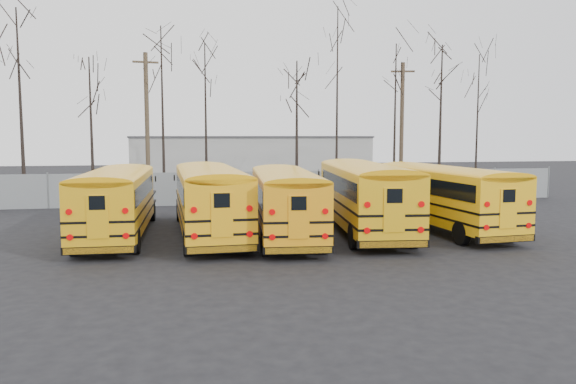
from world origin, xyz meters
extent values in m
plane|color=black|center=(0.00, 0.00, 0.00)|extent=(120.00, 120.00, 0.00)
cube|color=gray|center=(0.00, 12.00, 1.00)|extent=(40.00, 0.04, 2.00)
cube|color=#B1B2AC|center=(2.00, 32.00, 2.00)|extent=(22.00, 8.00, 4.00)
cylinder|color=black|center=(-8.08, -1.65, 0.47)|extent=(0.28, 0.94, 0.94)
cylinder|color=black|center=(-5.96, -1.68, 0.47)|extent=(0.28, 0.94, 0.94)
cylinder|color=black|center=(-7.95, 6.22, 0.47)|extent=(0.28, 0.94, 0.94)
cylinder|color=black|center=(-5.84, 6.19, 0.47)|extent=(0.28, 0.94, 0.94)
cube|color=gold|center=(-6.97, 1.38, 1.57)|extent=(2.48, 8.75, 2.20)
cube|color=gold|center=(-6.89, 6.54, 0.94)|extent=(2.13, 1.63, 0.94)
cube|color=black|center=(-6.98, 1.19, 2.06)|extent=(2.50, 7.82, 0.66)
cube|color=black|center=(-6.96, 2.18, 0.89)|extent=(2.54, 10.36, 0.08)
cube|color=black|center=(-6.96, 2.18, 1.36)|extent=(2.54, 10.36, 0.08)
cube|color=black|center=(-7.04, -2.88, 0.42)|extent=(2.40, 0.24, 0.26)
cube|color=black|center=(-6.88, 7.29, 0.42)|extent=(2.25, 0.22, 0.24)
cube|color=gold|center=(-7.04, -2.98, 1.55)|extent=(0.70, 0.05, 1.45)
cylinder|color=#B20505|center=(-7.93, -2.98, 0.89)|extent=(0.21, 0.04, 0.21)
cylinder|color=#B20505|center=(-6.15, -3.01, 0.89)|extent=(0.21, 0.04, 0.21)
cylinder|color=#B20505|center=(-7.93, -2.98, 1.73)|extent=(0.21, 0.04, 0.21)
cylinder|color=#B20505|center=(-6.15, -3.01, 1.73)|extent=(0.21, 0.04, 0.21)
cylinder|color=black|center=(-4.15, -2.29, 0.48)|extent=(0.31, 0.98, 0.97)
cylinder|color=black|center=(-1.97, -2.19, 0.48)|extent=(0.31, 0.98, 0.97)
cylinder|color=black|center=(-4.51, 5.84, 0.48)|extent=(0.31, 0.98, 0.97)
cylinder|color=black|center=(-2.32, 5.93, 0.48)|extent=(0.31, 0.98, 0.97)
cube|color=#F8AA13|center=(-3.20, 0.90, 1.62)|extent=(2.81, 9.10, 2.27)
cube|color=#F8AA13|center=(-3.43, 6.22, 0.97)|extent=(2.25, 1.74, 0.97)
cube|color=black|center=(-3.19, 0.71, 2.13)|extent=(2.81, 8.13, 0.68)
cube|color=black|center=(-3.23, 1.73, 0.92)|extent=(2.91, 10.76, 0.09)
cube|color=black|center=(-3.23, 1.73, 1.40)|extent=(2.91, 10.76, 0.09)
cube|color=black|center=(-3.01, -3.50, 0.44)|extent=(2.48, 0.32, 0.27)
cube|color=black|center=(-3.46, 7.00, 0.44)|extent=(2.33, 0.29, 0.25)
cube|color=#F8AA13|center=(-3.00, -3.60, 1.60)|extent=(0.73, 0.07, 1.50)
cylinder|color=#B20505|center=(-3.92, -3.65, 0.92)|extent=(0.21, 0.05, 0.21)
cylinder|color=#B20505|center=(-2.08, -3.57, 0.92)|extent=(0.21, 0.05, 0.21)
cylinder|color=#B20505|center=(-3.92, -3.65, 1.79)|extent=(0.21, 0.05, 0.21)
cylinder|color=#B20505|center=(-2.08, -3.57, 1.79)|extent=(0.21, 0.05, 0.21)
cylinder|color=black|center=(-1.46, -2.75, 0.46)|extent=(0.33, 0.95, 0.93)
cylinder|color=black|center=(0.63, -2.91, 0.46)|extent=(0.33, 0.95, 0.93)
cylinder|color=black|center=(-0.87, 5.02, 0.46)|extent=(0.33, 0.95, 0.93)
cylinder|color=black|center=(1.22, 4.86, 0.46)|extent=(0.33, 0.95, 0.93)
cube|color=orange|center=(-0.19, 0.18, 1.55)|extent=(2.96, 8.78, 2.18)
cube|color=orange|center=(0.20, 5.27, 0.93)|extent=(2.20, 1.73, 0.93)
cube|color=black|center=(-0.20, -0.01, 2.04)|extent=(2.93, 7.86, 0.65)
cube|color=black|center=(-0.13, 0.96, 0.88)|extent=(3.11, 10.38, 0.08)
cube|color=black|center=(-0.13, 0.96, 1.35)|extent=(3.11, 10.38, 0.08)
cube|color=black|center=(-0.51, -4.04, 0.42)|extent=(2.38, 0.38, 0.26)
cube|color=black|center=(0.25, 6.01, 0.42)|extent=(2.24, 0.35, 0.24)
cube|color=orange|center=(-0.51, -4.14, 1.53)|extent=(0.70, 0.09, 1.44)
cylinder|color=#B20505|center=(-1.39, -4.08, 0.88)|extent=(0.21, 0.05, 0.20)
cylinder|color=#B20505|center=(0.37, -4.21, 0.88)|extent=(0.21, 0.05, 0.20)
cylinder|color=#B20505|center=(-1.39, -4.08, 1.72)|extent=(0.21, 0.05, 0.20)
cylinder|color=#B20505|center=(0.37, -4.21, 1.72)|extent=(0.21, 0.05, 0.20)
cylinder|color=black|center=(1.92, -2.35, 0.50)|extent=(0.38, 1.02, 1.00)
cylinder|color=black|center=(4.17, -2.58, 0.50)|extent=(0.38, 1.02, 1.00)
cylinder|color=black|center=(2.76, 5.99, 0.50)|extent=(0.38, 1.02, 1.00)
cylinder|color=black|center=(5.00, 5.76, 0.50)|extent=(0.38, 1.02, 1.00)
cube|color=#EAAA12|center=(3.37, 0.76, 1.67)|extent=(3.41, 9.49, 2.35)
cube|color=#EAAA12|center=(3.92, 6.22, 1.00)|extent=(2.40, 1.91, 1.00)
cube|color=black|center=(3.35, 0.56, 2.20)|extent=(3.35, 8.50, 0.70)
cube|color=black|center=(3.45, 1.60, 0.95)|extent=(3.61, 11.20, 0.09)
cube|color=black|center=(3.45, 1.60, 1.45)|extent=(3.61, 11.20, 0.09)
cube|color=black|center=(2.92, -3.76, 0.45)|extent=(2.56, 0.47, 0.28)
cube|color=black|center=(4.00, 7.02, 0.45)|extent=(2.40, 0.44, 0.26)
cube|color=#EAAA12|center=(2.91, -3.87, 1.65)|extent=(0.75, 0.11, 1.55)
cylinder|color=#B20505|center=(1.96, -3.78, 0.95)|extent=(0.22, 0.06, 0.22)
cylinder|color=#B20505|center=(3.85, -3.97, 0.95)|extent=(0.22, 0.06, 0.22)
cylinder|color=#B20505|center=(1.96, -3.78, 1.85)|extent=(0.22, 0.06, 0.22)
cylinder|color=#B20505|center=(3.85, -3.97, 1.85)|extent=(0.22, 0.06, 0.22)
cylinder|color=black|center=(6.24, -2.32, 0.47)|extent=(0.34, 0.96, 0.94)
cylinder|color=black|center=(8.36, -2.15, 0.47)|extent=(0.34, 0.96, 0.94)
cylinder|color=black|center=(5.58, 5.57, 0.47)|extent=(0.34, 0.96, 0.94)
cylinder|color=black|center=(7.71, 5.75, 0.47)|extent=(0.34, 0.96, 0.94)
cube|color=yellow|center=(7.05, 0.82, 1.58)|extent=(3.07, 8.93, 2.22)
cube|color=yellow|center=(6.62, 5.99, 0.94)|extent=(2.25, 1.77, 0.94)
cube|color=black|center=(7.06, 0.63, 2.07)|extent=(3.03, 8.00, 0.66)
cube|color=black|center=(6.98, 1.62, 0.90)|extent=(3.24, 10.55, 0.08)
cube|color=black|center=(6.98, 1.62, 1.37)|extent=(3.24, 10.55, 0.08)
cube|color=black|center=(7.40, -3.46, 0.42)|extent=(2.42, 0.41, 0.26)
cube|color=black|center=(6.55, 6.74, 0.42)|extent=(2.27, 0.38, 0.25)
cube|color=yellow|center=(7.41, -3.56, 1.56)|extent=(0.71, 0.10, 1.46)
cylinder|color=#B20505|center=(6.52, -3.64, 0.90)|extent=(0.21, 0.05, 0.21)
cylinder|color=#B20505|center=(8.30, -3.49, 0.90)|extent=(0.21, 0.05, 0.21)
cylinder|color=#B20505|center=(6.52, -3.64, 1.74)|extent=(0.21, 0.05, 0.21)
cylinder|color=#B20505|center=(8.30, -3.49, 1.74)|extent=(0.21, 0.05, 0.21)
cylinder|color=#4E3F2C|center=(-6.78, 18.55, 4.95)|extent=(0.31, 0.31, 9.91)
cube|color=#4E3F2C|center=(-6.78, 18.55, 9.25)|extent=(1.76, 0.41, 0.13)
cylinder|color=#483929|center=(10.95, 15.84, 4.65)|extent=(0.29, 0.29, 9.29)
cube|color=#483929|center=(10.95, 15.84, 8.67)|extent=(1.64, 0.50, 0.12)
cone|color=black|center=(-14.68, 17.26, 6.18)|extent=(0.26, 0.26, 12.36)
cone|color=black|center=(-10.31, 17.14, 4.67)|extent=(0.26, 0.26, 9.34)
cone|color=black|center=(-5.62, 16.38, 5.68)|extent=(0.26, 0.26, 11.36)
cone|color=black|center=(-2.74, 17.85, 5.27)|extent=(0.26, 0.26, 10.54)
cone|color=black|center=(3.02, 14.13, 4.50)|extent=(0.26, 0.26, 9.01)
cone|color=black|center=(5.80, 14.37, 6.30)|extent=(0.26, 0.26, 12.60)
cone|color=black|center=(9.82, 14.24, 5.15)|extent=(0.26, 0.26, 10.31)
cone|color=black|center=(13.48, 15.02, 5.23)|extent=(0.26, 0.26, 10.45)
cone|color=black|center=(16.85, 16.03, 5.02)|extent=(0.26, 0.26, 10.04)
camera|label=1|loc=(-4.14, -22.08, 4.23)|focal=35.00mm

